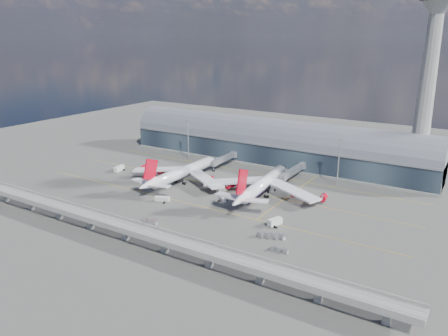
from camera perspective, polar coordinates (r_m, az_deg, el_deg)
The scene contains 20 objects.
ground at distance 218.91m, azimuth -2.64°, elevation -3.93°, with size 500.00×500.00×0.00m, color #474744.
taxi_lines at distance 236.32m, azimuth 0.40°, elevation -2.32°, with size 200.00×80.12×0.01m.
terminal at distance 280.38m, azimuth 6.40°, elevation 3.07°, with size 200.00×30.00×28.00m.
control_tower at distance 254.53m, azimuth 24.97°, elevation 9.45°, with size 19.00×19.00×103.00m.
guideway at distance 177.91m, azimuth -12.83°, elevation -7.57°, with size 220.00×8.50×7.20m.
floodlight_mast_left at distance 285.82m, azimuth -4.70°, elevation 3.85°, with size 3.00×0.70×25.70m.
floodlight_mast_right at distance 241.57m, azimuth 14.74°, elevation 0.93°, with size 3.00×0.70×25.70m.
airliner_left at distance 240.50m, azimuth -5.61°, elevation -0.61°, with size 63.08×66.23×20.23m.
airliner_right at distance 221.30m, azimuth 5.02°, elevation -2.20°, with size 65.40×68.38×21.68m.
jet_bridge_left at distance 270.28m, azimuth 0.13°, elevation 1.30°, with size 4.40×28.00×7.25m.
jet_bridge_right at distance 248.11m, azimuth 9.10°, elevation -0.34°, with size 4.40×32.00×7.25m.
service_truck_0 at distance 268.16m, azimuth -13.55°, elevation -0.08°, with size 4.10×8.26×3.28m.
service_truck_1 at distance 213.65m, azimuth -0.18°, elevation -4.08°, with size 4.68×3.95×2.49m.
service_truck_2 at distance 215.45m, azimuth -8.08°, elevation -4.04°, with size 7.49×4.87×2.64m.
service_truck_3 at distance 188.47m, azimuth 6.67°, elevation -7.03°, with size 4.77×7.19×3.24m.
service_truck_4 at distance 226.06m, azimuth -0.28°, elevation -2.78°, with size 4.09×6.21×3.31m.
service_truck_5 at distance 228.60m, azimuth 6.04°, elevation -2.72°, with size 5.43×5.63×2.73m.
cargo_train_0 at distance 192.19m, azimuth -9.69°, elevation -6.91°, with size 8.12×3.58×1.78m.
cargo_train_1 at distance 177.51m, azimuth 6.17°, elevation -8.81°, with size 11.41×4.99×1.90m.
cargo_train_2 at distance 167.43m, azimuth 7.23°, elevation -10.57°, with size 7.30×2.31×1.61m.
Camera 1 is at (116.71, -168.22, 77.50)m, focal length 35.00 mm.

